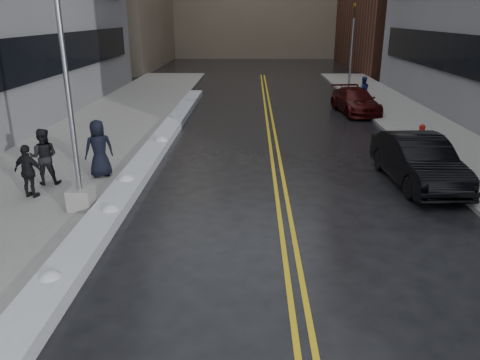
# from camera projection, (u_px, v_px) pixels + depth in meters

# --- Properties ---
(ground) EXTENTS (160.00, 160.00, 0.00)m
(ground) POSITION_uv_depth(u_px,v_px,m) (188.00, 247.00, 11.47)
(ground) COLOR black
(ground) RESTS_ON ground
(sidewalk_west) EXTENTS (5.50, 50.00, 0.15)m
(sidewalk_west) POSITION_uv_depth(u_px,v_px,m) (90.00, 140.00, 21.01)
(sidewalk_west) COLOR gray
(sidewalk_west) RESTS_ON ground
(sidewalk_east) EXTENTS (4.00, 50.00, 0.15)m
(sidewalk_east) POSITION_uv_depth(u_px,v_px,m) (443.00, 142.00, 20.62)
(sidewalk_east) COLOR gray
(sidewalk_east) RESTS_ON ground
(lane_line_left) EXTENTS (0.12, 50.00, 0.01)m
(lane_line_left) POSITION_uv_depth(u_px,v_px,m) (270.00, 143.00, 20.84)
(lane_line_left) COLOR gold
(lane_line_left) RESTS_ON ground
(lane_line_right) EXTENTS (0.12, 50.00, 0.01)m
(lane_line_right) POSITION_uv_depth(u_px,v_px,m) (277.00, 143.00, 20.83)
(lane_line_right) COLOR gold
(lane_line_right) RESTS_ON ground
(snow_ridge) EXTENTS (0.90, 30.00, 0.34)m
(snow_ridge) POSITION_uv_depth(u_px,v_px,m) (154.00, 151.00, 19.02)
(snow_ridge) COLOR silver
(snow_ridge) RESTS_ON ground
(lamppost) EXTENTS (0.65, 0.65, 7.62)m
(lamppost) POSITION_uv_depth(u_px,v_px,m) (72.00, 127.00, 12.59)
(lamppost) COLOR gray
(lamppost) RESTS_ON sidewalk_west
(fire_hydrant) EXTENTS (0.26, 0.26, 0.73)m
(fire_hydrant) POSITION_uv_depth(u_px,v_px,m) (422.00, 132.00, 20.49)
(fire_hydrant) COLOR maroon
(fire_hydrant) RESTS_ON sidewalk_east
(traffic_signal) EXTENTS (0.16, 0.20, 6.00)m
(traffic_signal) POSITION_uv_depth(u_px,v_px,m) (352.00, 45.00, 32.74)
(traffic_signal) COLOR gray
(traffic_signal) RESTS_ON sidewalk_east
(pedestrian_b) EXTENTS (1.00, 0.83, 1.84)m
(pedestrian_b) POSITION_uv_depth(u_px,v_px,m) (44.00, 157.00, 15.07)
(pedestrian_b) COLOR black
(pedestrian_b) RESTS_ON sidewalk_west
(pedestrian_c) EXTENTS (1.14, 1.02, 1.95)m
(pedestrian_c) POSITION_uv_depth(u_px,v_px,m) (99.00, 149.00, 15.76)
(pedestrian_c) COLOR black
(pedestrian_c) RESTS_ON sidewalk_west
(pedestrian_d) EXTENTS (1.03, 0.62, 1.64)m
(pedestrian_d) POSITION_uv_depth(u_px,v_px,m) (29.00, 171.00, 13.97)
(pedestrian_d) COLOR black
(pedestrian_d) RESTS_ON sidewalk_west
(pedestrian_east) EXTENTS (0.91, 0.75, 1.72)m
(pedestrian_east) POSITION_uv_depth(u_px,v_px,m) (363.00, 91.00, 28.49)
(pedestrian_east) COLOR navy
(pedestrian_east) RESTS_ON sidewalk_east
(car_black) EXTENTS (2.08, 5.05, 1.63)m
(car_black) POSITION_uv_depth(u_px,v_px,m) (418.00, 161.00, 15.53)
(car_black) COLOR black
(car_black) RESTS_ON ground
(car_maroon) EXTENTS (2.48, 5.00, 1.40)m
(car_maroon) POSITION_uv_depth(u_px,v_px,m) (355.00, 101.00, 26.95)
(car_maroon) COLOR #360808
(car_maroon) RESTS_ON ground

